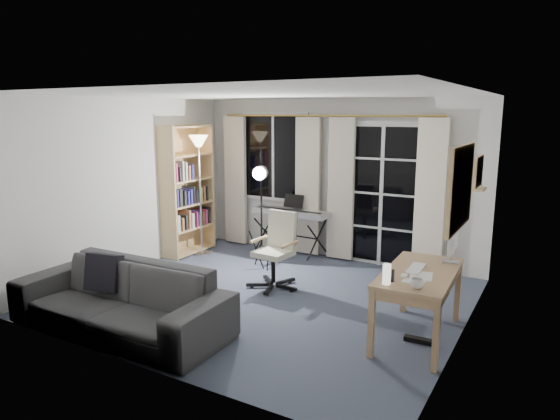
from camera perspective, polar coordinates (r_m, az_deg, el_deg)
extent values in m
cube|color=#363D4F|center=(6.14, -1.62, -9.96)|extent=(4.50, 4.00, 0.02)
cube|color=white|center=(8.00, -0.63, 6.09)|extent=(1.20, 0.06, 1.40)
cube|color=black|center=(7.98, -0.74, 6.08)|extent=(1.10, 0.02, 1.30)
cube|color=white|center=(7.97, -0.77, 6.07)|extent=(0.04, 0.03, 1.30)
cube|color=white|center=(7.31, 11.61, 1.65)|extent=(1.32, 0.06, 2.11)
cube|color=black|center=(7.38, 9.33, 1.82)|extent=(0.55, 0.02, 1.95)
cube|color=black|center=(7.20, 13.79, 1.40)|extent=(0.55, 0.02, 1.95)
cube|color=white|center=(7.28, 11.51, 1.60)|extent=(0.05, 0.04, 2.05)
cube|color=white|center=(7.37, 11.36, -2.04)|extent=(1.15, 0.03, 0.03)
cube|color=white|center=(7.27, 11.51, 1.80)|extent=(1.15, 0.03, 0.03)
cube|color=white|center=(7.21, 11.67, 5.72)|extent=(1.15, 0.03, 0.03)
cylinder|color=gold|center=(7.48, 5.09, 10.69)|extent=(3.50, 0.03, 0.03)
cube|color=beige|center=(8.34, -5.12, 3.35)|extent=(0.40, 0.07, 2.10)
cube|color=beige|center=(7.65, 3.19, 2.68)|extent=(0.40, 0.07, 2.10)
cube|color=beige|center=(7.42, 6.98, 2.36)|extent=(0.40, 0.07, 2.10)
cube|color=beige|center=(7.02, 16.78, 1.47)|extent=(0.40, 0.07, 2.10)
cube|color=tan|center=(7.59, -12.73, 1.79)|extent=(0.32, 0.03, 2.01)
cube|color=tan|center=(8.27, -8.49, 2.68)|extent=(0.32, 0.03, 2.01)
cube|color=tan|center=(8.02, -11.31, 2.33)|extent=(0.03, 0.90, 2.01)
cube|color=tan|center=(8.13, -10.28, -4.55)|extent=(0.32, 0.90, 0.03)
cube|color=tan|center=(8.04, -10.37, -2.00)|extent=(0.32, 0.90, 0.03)
cube|color=tan|center=(7.96, -10.46, 0.68)|extent=(0.32, 0.90, 0.03)
cube|color=tan|center=(7.90, -10.56, 3.41)|extent=(0.32, 0.90, 0.03)
cube|color=tan|center=(7.86, -10.66, 6.17)|extent=(0.32, 0.90, 0.03)
cube|color=tan|center=(7.84, -10.77, 9.32)|extent=(0.32, 0.90, 0.03)
cube|color=silver|center=(7.72, -12.07, -1.52)|extent=(0.23, 0.06, 0.26)
cube|color=#B7734C|center=(7.80, -11.58, -1.57)|extent=(0.23, 0.04, 0.20)
cube|color=#2C2C2C|center=(7.86, -11.19, -1.36)|extent=(0.23, 0.04, 0.23)
cube|color=#B7734C|center=(7.90, -10.83, -1.02)|extent=(0.23, 0.04, 0.30)
cube|color=silver|center=(7.97, -10.46, -1.15)|extent=(0.23, 0.05, 0.23)
cube|color=#C5386A|center=(8.04, -10.03, -1.01)|extent=(0.23, 0.04, 0.24)
cube|color=#342F8D|center=(8.09, -9.68, -0.90)|extent=(0.23, 0.05, 0.24)
cube|color=#B7734C|center=(8.16, -9.29, -0.83)|extent=(0.23, 0.03, 0.23)
cube|color=#C5386A|center=(8.22, -8.97, -0.72)|extent=(0.23, 0.05, 0.24)
cube|color=#2C2C2C|center=(8.28, -8.57, -0.52)|extent=(0.23, 0.03, 0.26)
cube|color=#342F8D|center=(7.65, -12.19, 1.34)|extent=(0.23, 0.03, 0.28)
cube|color=#2C2C2C|center=(7.70, -11.82, 1.40)|extent=(0.23, 0.06, 0.27)
cube|color=#2C2C2C|center=(7.78, -11.34, 1.37)|extent=(0.23, 0.04, 0.23)
cube|color=#342F8D|center=(7.83, -10.96, 1.40)|extent=(0.23, 0.03, 0.22)
cube|color=#342F8D|center=(7.89, -10.63, 1.54)|extent=(0.23, 0.04, 0.23)
cube|color=#2C2C2C|center=(7.94, -10.27, 1.77)|extent=(0.23, 0.03, 0.28)
cube|color=#2C2C2C|center=(8.00, -9.93, 1.65)|extent=(0.23, 0.05, 0.22)
cube|color=#D5E756|center=(8.06, -9.54, 1.78)|extent=(0.23, 0.04, 0.23)
cube|color=#B7734C|center=(8.13, -9.18, 1.90)|extent=(0.23, 0.03, 0.25)
cube|color=#2C2C2C|center=(8.18, -8.87, 1.93)|extent=(0.23, 0.03, 0.23)
cube|color=#C5386A|center=(7.59, -12.31, 4.22)|extent=(0.23, 0.04, 0.28)
cube|color=#2C2C2C|center=(7.65, -11.91, 4.03)|extent=(0.23, 0.03, 0.22)
cube|color=silver|center=(7.70, -11.58, 4.40)|extent=(0.23, 0.03, 0.30)
cube|color=silver|center=(7.75, -11.22, 4.36)|extent=(0.23, 0.03, 0.27)
cube|color=#B7734C|center=(7.81, -10.85, 4.23)|extent=(0.23, 0.03, 0.22)
cube|color=#342F8D|center=(7.87, -10.51, 4.32)|extent=(0.23, 0.04, 0.23)
cylinder|color=#B2B2B7|center=(7.99, -8.90, -4.89)|extent=(0.33, 0.33, 0.03)
cylinder|color=#B2B2B7|center=(7.80, -9.09, 1.28)|extent=(0.03, 0.03, 1.72)
cone|color=#FFE5B2|center=(7.70, -9.29, 7.79)|extent=(0.35, 0.35, 0.18)
cylinder|color=black|center=(7.98, -1.71, -2.43)|extent=(0.05, 0.59, 0.54)
cylinder|color=black|center=(7.98, -1.71, -2.43)|extent=(0.05, 0.59, 0.54)
cylinder|color=black|center=(7.50, 4.26, -3.33)|extent=(0.05, 0.59, 0.54)
cylinder|color=black|center=(7.50, 4.26, -3.33)|extent=(0.05, 0.59, 0.54)
cylinder|color=black|center=(7.73, 1.18, -2.87)|extent=(0.95, 0.07, 0.02)
cube|color=silver|center=(7.65, 1.19, -0.26)|extent=(1.24, 0.37, 0.09)
cube|color=white|center=(7.59, 0.89, -0.11)|extent=(1.14, 0.19, 0.01)
cube|color=black|center=(7.61, 1.04, 0.01)|extent=(1.10, 0.13, 0.01)
cube|color=black|center=(7.70, 1.57, 1.03)|extent=(0.33, 0.08, 0.20)
cylinder|color=black|center=(7.12, -1.33, -4.59)|extent=(0.09, 0.23, 0.60)
cylinder|color=black|center=(7.23, -2.33, -4.35)|extent=(0.23, 0.07, 0.60)
cylinder|color=black|center=(7.07, -2.67, -4.71)|extent=(0.16, 0.19, 0.60)
cylinder|color=black|center=(7.01, -2.14, 0.10)|extent=(0.03, 0.03, 1.04)
cylinder|color=silver|center=(6.88, -2.26, 4.25)|extent=(0.22, 0.17, 0.20)
cylinder|color=white|center=(6.82, -2.39, 4.19)|extent=(0.17, 0.07, 0.17)
cube|color=black|center=(6.32, 0.74, -8.85)|extent=(0.29, 0.06, 0.04)
cylinder|color=black|center=(6.29, 1.30, -9.13)|extent=(0.05, 0.05, 0.05)
cube|color=black|center=(6.54, 0.64, -8.15)|extent=(0.15, 0.29, 0.04)
cylinder|color=black|center=(6.59, 1.14, -8.17)|extent=(0.05, 0.05, 0.05)
cube|color=black|center=(6.60, -1.35, -7.96)|extent=(0.25, 0.22, 0.04)
cylinder|color=black|center=(6.67, -1.55, -7.92)|extent=(0.05, 0.05, 0.05)
cube|color=black|center=(6.42, -2.58, -8.53)|extent=(0.27, 0.19, 0.04)
cylinder|color=black|center=(6.43, -3.23, -8.68)|extent=(0.05, 0.05, 0.05)
cube|color=black|center=(6.24, -1.30, -9.10)|extent=(0.12, 0.29, 0.04)
cylinder|color=black|center=(6.18, -1.50, -9.48)|extent=(0.05, 0.05, 0.05)
cylinder|color=black|center=(6.35, -0.78, -6.70)|extent=(0.06, 0.06, 0.36)
cube|color=beige|center=(6.30, -0.78, -4.96)|extent=(0.45, 0.45, 0.07)
cube|color=beige|center=(6.39, 0.23, -2.20)|extent=(0.41, 0.14, 0.48)
cube|color=black|center=(6.41, 0.42, -1.98)|extent=(0.39, 0.12, 0.44)
cylinder|color=tan|center=(6.40, -2.43, -3.34)|extent=(0.06, 0.37, 0.04)
cylinder|color=tan|center=(6.15, 1.13, -3.96)|extent=(0.06, 0.37, 0.04)
cube|color=#A37854|center=(5.04, 15.70, -6.95)|extent=(0.70, 1.31, 0.04)
cube|color=#A37854|center=(5.06, 15.66, -7.64)|extent=(0.66, 1.27, 0.09)
cube|color=#A37854|center=(4.68, 10.40, -12.66)|extent=(0.06, 0.06, 0.65)
cube|color=#A37854|center=(4.56, 17.41, -13.63)|extent=(0.06, 0.06, 0.65)
cube|color=#A37854|center=(5.77, 14.02, -8.17)|extent=(0.06, 0.06, 0.65)
cube|color=#A37854|center=(5.68, 19.65, -8.81)|extent=(0.06, 0.06, 0.65)
cube|color=silver|center=(5.42, 18.98, -5.62)|extent=(0.17, 0.12, 0.01)
cube|color=silver|center=(5.39, 19.06, -4.38)|extent=(0.04, 0.03, 0.20)
cube|color=silver|center=(5.35, 19.16, -2.86)|extent=(0.05, 0.50, 0.31)
cube|color=black|center=(5.35, 18.96, -2.85)|extent=(0.03, 0.46, 0.27)
cube|color=white|center=(5.08, 15.25, -6.48)|extent=(0.14, 0.39, 0.02)
cube|color=white|center=(4.83, 14.00, -7.31)|extent=(0.06, 0.09, 0.02)
cube|color=white|center=(4.89, 15.83, -7.26)|extent=(0.25, 0.31, 0.01)
cube|color=white|center=(4.73, 15.03, -7.87)|extent=(0.20, 0.15, 0.00)
cube|color=black|center=(4.67, 12.61, -7.32)|extent=(0.05, 0.04, 0.11)
cylinder|color=white|center=(4.58, 12.10, -7.19)|extent=(0.08, 0.08, 0.18)
cube|color=black|center=(5.18, 15.54, -14.13)|extent=(0.28, 0.09, 0.05)
imported|color=silver|center=(4.54, 15.37, -7.98)|extent=(0.12, 0.09, 0.11)
cube|color=tan|center=(4.64, 19.93, 2.43)|extent=(0.04, 0.94, 0.74)
cube|color=white|center=(4.64, 19.69, 2.46)|extent=(0.01, 0.84, 0.64)
cube|color=tan|center=(5.51, 21.72, 4.11)|extent=(0.03, 0.42, 0.32)
cube|color=#52A476|center=(5.51, 21.57, 4.12)|extent=(0.00, 0.36, 0.26)
cube|color=tan|center=(6.04, 21.61, 2.27)|extent=(0.16, 0.30, 0.02)
cone|color=beige|center=(6.03, 21.67, 3.11)|extent=(0.12, 0.12, 0.15)
imported|color=#313133|center=(5.34, -17.88, -8.51)|extent=(2.34, 0.74, 0.91)
cube|color=black|center=(5.62, -19.49, -6.75)|extent=(0.42, 0.29, 0.41)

